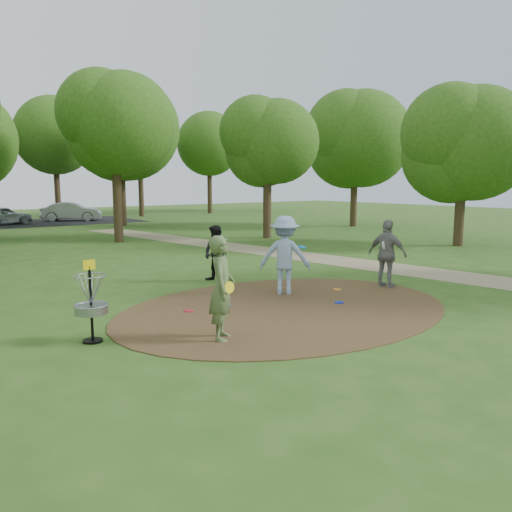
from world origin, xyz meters
TOP-DOWN VIEW (x-y plane):
  - ground at (0.00, 0.00)m, footprint 100.00×100.00m
  - dirt_clearing at (0.00, 0.00)m, footprint 8.40×8.40m
  - footpath at (6.50, 2.00)m, footprint 7.55×39.89m
  - parking_lot at (2.00, 30.00)m, footprint 14.00×8.00m
  - player_observer_with_disc at (-2.51, -1.04)m, footprint 0.82×0.85m
  - player_throwing_with_disc at (0.91, 1.16)m, footprint 1.51×1.50m
  - player_walking_with_disc at (0.40, 3.66)m, footprint 0.84×0.97m
  - player_waiting_with_disc at (3.72, 0.05)m, footprint 0.68×1.19m
  - disc_ground_cyan at (-0.99, 1.08)m, footprint 0.22×0.22m
  - disc_ground_blue at (1.31, -0.43)m, footprint 0.22×0.22m
  - disc_ground_red at (-2.01, 1.10)m, footprint 0.22×0.22m
  - car_left at (-0.53, 29.42)m, footprint 4.11×2.50m
  - car_right at (4.42, 30.18)m, footprint 4.55×3.27m
  - disc_ground_orange at (2.36, 0.63)m, footprint 0.22×0.22m
  - disc_golf_basket at (-4.50, 0.30)m, footprint 0.63×0.63m
  - tree_ring at (2.64, 9.93)m, footprint 37.34×46.10m

SIDE VIEW (x-z plane):
  - ground at x=0.00m, z-range 0.00..0.00m
  - parking_lot at x=2.00m, z-range 0.00..0.01m
  - footpath at x=6.50m, z-range 0.00..0.01m
  - dirt_clearing at x=0.00m, z-range 0.00..0.02m
  - disc_ground_cyan at x=-0.99m, z-range 0.02..0.04m
  - disc_ground_blue at x=1.31m, z-range 0.02..0.04m
  - disc_ground_red at x=-2.01m, z-range 0.02..0.04m
  - disc_ground_orange at x=2.36m, z-range 0.02..0.04m
  - car_left at x=-0.53m, z-range 0.00..1.31m
  - car_right at x=4.42m, z-range 0.00..1.43m
  - player_walking_with_disc at x=0.40m, z-range 0.00..1.68m
  - disc_golf_basket at x=-4.50m, z-range 0.10..1.64m
  - player_waiting_with_disc at x=3.72m, z-range 0.00..1.91m
  - player_observer_with_disc at x=-2.51m, z-range 0.00..1.97m
  - player_throwing_with_disc at x=0.91m, z-range 0.00..2.07m
  - tree_ring at x=2.64m, z-range 0.47..10.19m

